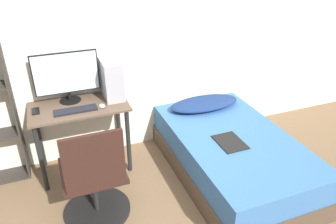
# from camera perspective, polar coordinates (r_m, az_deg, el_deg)

# --- Properties ---
(wall_back) EXTENTS (8.00, 0.05, 2.50)m
(wall_back) POSITION_cam_1_polar(r_m,az_deg,el_deg) (3.44, -9.09, 11.91)
(wall_back) COLOR silver
(wall_back) RESTS_ON ground_plane
(desk) EXTENTS (0.94, 0.52, 0.75)m
(desk) POSITION_cam_1_polar(r_m,az_deg,el_deg) (3.36, -15.04, -1.05)
(desk) COLOR brown
(desk) RESTS_ON ground_plane
(office_chair) EXTENTS (0.59, 0.59, 0.96)m
(office_chair) POSITION_cam_1_polar(r_m,az_deg,el_deg) (2.88, -12.63, -12.16)
(office_chair) COLOR black
(office_chair) RESTS_ON ground_plane
(bed) EXTENTS (1.08, 1.82, 0.47)m
(bed) POSITION_cam_1_polar(r_m,az_deg,el_deg) (3.42, 11.06, -7.45)
(bed) COLOR #4C3D2D
(bed) RESTS_ON ground_plane
(pillow) EXTENTS (0.82, 0.36, 0.11)m
(pillow) POSITION_cam_1_polar(r_m,az_deg,el_deg) (3.75, 6.37, 1.49)
(pillow) COLOR navy
(pillow) RESTS_ON bed
(magazine) EXTENTS (0.24, 0.32, 0.01)m
(magazine) POSITION_cam_1_polar(r_m,az_deg,el_deg) (3.18, 10.74, -5.18)
(magazine) COLOR black
(magazine) RESTS_ON bed
(monitor) EXTENTS (0.62, 0.21, 0.50)m
(monitor) POSITION_cam_1_polar(r_m,az_deg,el_deg) (3.31, -17.27, 6.14)
(monitor) COLOR black
(monitor) RESTS_ON desk
(keyboard) EXTENTS (0.40, 0.12, 0.02)m
(keyboard) POSITION_cam_1_polar(r_m,az_deg,el_deg) (3.20, -15.77, 0.31)
(keyboard) COLOR black
(keyboard) RESTS_ON desk
(pc_tower) EXTENTS (0.18, 0.33, 0.39)m
(pc_tower) POSITION_cam_1_polar(r_m,az_deg,el_deg) (3.33, -9.80, 5.65)
(pc_tower) COLOR #99999E
(pc_tower) RESTS_ON desk
(mouse) EXTENTS (0.06, 0.09, 0.02)m
(mouse) POSITION_cam_1_polar(r_m,az_deg,el_deg) (3.22, -11.43, 1.07)
(mouse) COLOR silver
(mouse) RESTS_ON desk
(phone) EXTENTS (0.07, 0.14, 0.01)m
(phone) POSITION_cam_1_polar(r_m,az_deg,el_deg) (3.31, -22.06, 0.15)
(phone) COLOR black
(phone) RESTS_ON desk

